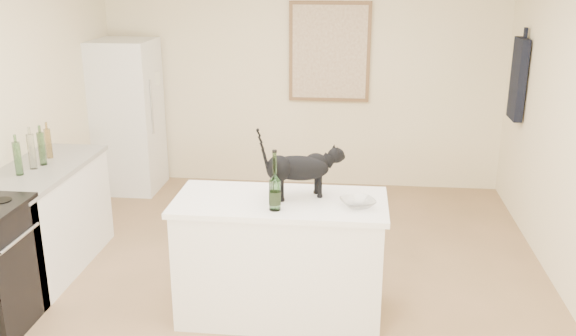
{
  "coord_description": "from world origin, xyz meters",
  "views": [
    {
      "loc": [
        0.6,
        -4.29,
        2.47
      ],
      "look_at": [
        0.15,
        -0.15,
        1.12
      ],
      "focal_mm": 39.11,
      "sensor_mm": 36.0,
      "label": 1
    }
  ],
  "objects_px": {
    "black_cat": "(298,171)",
    "glass_bowl": "(358,203)",
    "fridge": "(127,116)",
    "wine_bottle": "(275,184)"
  },
  "relations": [
    {
      "from": "black_cat",
      "to": "glass_bowl",
      "type": "distance_m",
      "value": 0.47
    },
    {
      "from": "wine_bottle",
      "to": "glass_bowl",
      "type": "relative_size",
      "value": 1.6
    },
    {
      "from": "black_cat",
      "to": "glass_bowl",
      "type": "relative_size",
      "value": 2.43
    },
    {
      "from": "fridge",
      "to": "glass_bowl",
      "type": "relative_size",
      "value": 7.39
    },
    {
      "from": "fridge",
      "to": "black_cat",
      "type": "distance_m",
      "value": 3.31
    },
    {
      "from": "glass_bowl",
      "to": "fridge",
      "type": "bearing_deg",
      "value": 134.57
    },
    {
      "from": "fridge",
      "to": "glass_bowl",
      "type": "distance_m",
      "value": 3.69
    },
    {
      "from": "black_cat",
      "to": "wine_bottle",
      "type": "distance_m",
      "value": 0.29
    },
    {
      "from": "wine_bottle",
      "to": "fridge",
      "type": "bearing_deg",
      "value": 126.61
    },
    {
      "from": "glass_bowl",
      "to": "wine_bottle",
      "type": "bearing_deg",
      "value": -168.6
    }
  ]
}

